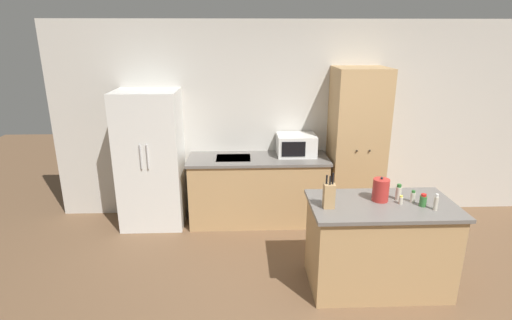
{
  "coord_description": "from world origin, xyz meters",
  "views": [
    {
      "loc": [
        -1.12,
        -2.92,
        2.44
      ],
      "look_at": [
        -0.95,
        1.4,
        1.05
      ],
      "focal_mm": 28.0,
      "sensor_mm": 36.0,
      "label": 1
    }
  ],
  "objects_px": {
    "spice_bottle_tall_dark": "(436,203)",
    "spice_bottle_pale_salt": "(401,200)",
    "spice_bottle_amber_oil": "(423,201)",
    "kettle": "(381,190)",
    "pantry_cabinet": "(356,147)",
    "microwave": "(296,145)",
    "spice_bottle_green_herb": "(413,197)",
    "knife_block": "(329,195)",
    "spice_bottle_short_red": "(398,193)",
    "refrigerator": "(151,160)"
  },
  "relations": [
    {
      "from": "pantry_cabinet",
      "to": "spice_bottle_pale_salt",
      "type": "relative_size",
      "value": 23.64
    },
    {
      "from": "spice_bottle_amber_oil",
      "to": "spice_bottle_green_herb",
      "type": "xyz_separation_m",
      "value": [
        -0.06,
        0.1,
        -0.0
      ]
    },
    {
      "from": "refrigerator",
      "to": "spice_bottle_pale_salt",
      "type": "bearing_deg",
      "value": -29.66
    },
    {
      "from": "spice_bottle_short_red",
      "to": "spice_bottle_amber_oil",
      "type": "xyz_separation_m",
      "value": [
        0.17,
        -0.16,
        -0.02
      ]
    },
    {
      "from": "spice_bottle_tall_dark",
      "to": "spice_bottle_amber_oil",
      "type": "bearing_deg",
      "value": 132.01
    },
    {
      "from": "microwave",
      "to": "spice_bottle_green_herb",
      "type": "bearing_deg",
      "value": -60.05
    },
    {
      "from": "spice_bottle_short_red",
      "to": "spice_bottle_pale_salt",
      "type": "distance_m",
      "value": 0.11
    },
    {
      "from": "pantry_cabinet",
      "to": "spice_bottle_amber_oil",
      "type": "height_order",
      "value": "pantry_cabinet"
    },
    {
      "from": "refrigerator",
      "to": "knife_block",
      "type": "height_order",
      "value": "refrigerator"
    },
    {
      "from": "pantry_cabinet",
      "to": "refrigerator",
      "type": "bearing_deg",
      "value": -179.63
    },
    {
      "from": "spice_bottle_amber_oil",
      "to": "kettle",
      "type": "bearing_deg",
      "value": 157.91
    },
    {
      "from": "spice_bottle_tall_dark",
      "to": "spice_bottle_amber_oil",
      "type": "relative_size",
      "value": 1.29
    },
    {
      "from": "pantry_cabinet",
      "to": "spice_bottle_amber_oil",
      "type": "distance_m",
      "value": 1.6
    },
    {
      "from": "spice_bottle_pale_salt",
      "to": "spice_bottle_amber_oil",
      "type": "bearing_deg",
      "value": -16.88
    },
    {
      "from": "spice_bottle_green_herb",
      "to": "kettle",
      "type": "distance_m",
      "value": 0.31
    },
    {
      "from": "pantry_cabinet",
      "to": "spice_bottle_tall_dark",
      "type": "bearing_deg",
      "value": -80.95
    },
    {
      "from": "spice_bottle_tall_dark",
      "to": "kettle",
      "type": "bearing_deg",
      "value": 151.96
    },
    {
      "from": "refrigerator",
      "to": "microwave",
      "type": "xyz_separation_m",
      "value": [
        1.88,
        0.1,
        0.15
      ]
    },
    {
      "from": "pantry_cabinet",
      "to": "microwave",
      "type": "bearing_deg",
      "value": 174.09
    },
    {
      "from": "pantry_cabinet",
      "to": "spice_bottle_amber_oil",
      "type": "relative_size",
      "value": 16.72
    },
    {
      "from": "spice_bottle_green_herb",
      "to": "spice_bottle_tall_dark",
      "type": "bearing_deg",
      "value": -53.66
    },
    {
      "from": "spice_bottle_short_red",
      "to": "spice_bottle_green_herb",
      "type": "bearing_deg",
      "value": -27.38
    },
    {
      "from": "spice_bottle_amber_oil",
      "to": "kettle",
      "type": "xyz_separation_m",
      "value": [
        -0.35,
        0.14,
        0.05
      ]
    },
    {
      "from": "spice_bottle_green_herb",
      "to": "knife_block",
      "type": "bearing_deg",
      "value": -173.59
    },
    {
      "from": "pantry_cabinet",
      "to": "spice_bottle_short_red",
      "type": "distance_m",
      "value": 1.43
    },
    {
      "from": "microwave",
      "to": "spice_bottle_short_red",
      "type": "distance_m",
      "value": 1.7
    },
    {
      "from": "refrigerator",
      "to": "pantry_cabinet",
      "type": "bearing_deg",
      "value": 0.37
    },
    {
      "from": "knife_block",
      "to": "spice_bottle_tall_dark",
      "type": "bearing_deg",
      "value": -5.3
    },
    {
      "from": "spice_bottle_tall_dark",
      "to": "spice_bottle_green_herb",
      "type": "bearing_deg",
      "value": 126.34
    },
    {
      "from": "spice_bottle_amber_oil",
      "to": "spice_bottle_pale_salt",
      "type": "xyz_separation_m",
      "value": [
        -0.19,
        0.06,
        -0.02
      ]
    },
    {
      "from": "spice_bottle_short_red",
      "to": "spice_bottle_pale_salt",
      "type": "relative_size",
      "value": 1.86
    },
    {
      "from": "spice_bottle_pale_salt",
      "to": "kettle",
      "type": "height_order",
      "value": "kettle"
    },
    {
      "from": "knife_block",
      "to": "kettle",
      "type": "bearing_deg",
      "value": 14.95
    },
    {
      "from": "knife_block",
      "to": "microwave",
      "type": "bearing_deg",
      "value": 92.63
    },
    {
      "from": "kettle",
      "to": "spice_bottle_tall_dark",
      "type": "bearing_deg",
      "value": -28.04
    },
    {
      "from": "microwave",
      "to": "refrigerator",
      "type": "bearing_deg",
      "value": -177.05
    },
    {
      "from": "spice_bottle_amber_oil",
      "to": "refrigerator",
      "type": "bearing_deg",
      "value": 151.1
    },
    {
      "from": "spice_bottle_green_herb",
      "to": "spice_bottle_pale_salt",
      "type": "relative_size",
      "value": 1.38
    },
    {
      "from": "pantry_cabinet",
      "to": "spice_bottle_short_red",
      "type": "height_order",
      "value": "pantry_cabinet"
    },
    {
      "from": "spice_bottle_short_red",
      "to": "spice_bottle_green_herb",
      "type": "relative_size",
      "value": 1.35
    },
    {
      "from": "refrigerator",
      "to": "kettle",
      "type": "relative_size",
      "value": 7.28
    },
    {
      "from": "refrigerator",
      "to": "kettle",
      "type": "height_order",
      "value": "refrigerator"
    },
    {
      "from": "spice_bottle_tall_dark",
      "to": "spice_bottle_green_herb",
      "type": "xyz_separation_m",
      "value": [
        -0.13,
        0.18,
        -0.02
      ]
    },
    {
      "from": "knife_block",
      "to": "spice_bottle_tall_dark",
      "type": "relative_size",
      "value": 2.17
    },
    {
      "from": "refrigerator",
      "to": "kettle",
      "type": "distance_m",
      "value": 2.87
    },
    {
      "from": "spice_bottle_tall_dark",
      "to": "spice_bottle_amber_oil",
      "type": "distance_m",
      "value": 0.12
    },
    {
      "from": "pantry_cabinet",
      "to": "knife_block",
      "type": "relative_size",
      "value": 5.99
    },
    {
      "from": "spice_bottle_tall_dark",
      "to": "spice_bottle_pale_salt",
      "type": "xyz_separation_m",
      "value": [
        -0.26,
        0.14,
        -0.03
      ]
    },
    {
      "from": "spice_bottle_amber_oil",
      "to": "spice_bottle_short_red",
      "type": "bearing_deg",
      "value": 137.94
    },
    {
      "from": "spice_bottle_amber_oil",
      "to": "spice_bottle_green_herb",
      "type": "height_order",
      "value": "spice_bottle_amber_oil"
    }
  ]
}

